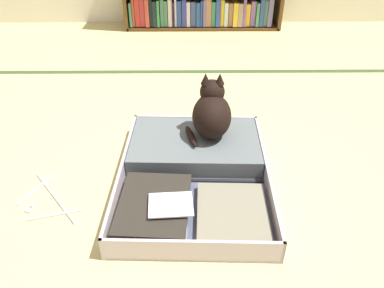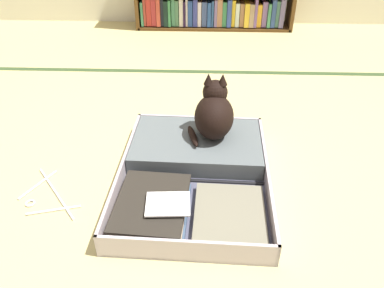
{
  "view_description": "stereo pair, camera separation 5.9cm",
  "coord_description": "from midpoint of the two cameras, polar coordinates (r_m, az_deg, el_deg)",
  "views": [
    {
      "loc": [
        -0.0,
        -1.17,
        1.08
      ],
      "look_at": [
        0.01,
        0.09,
        0.2
      ],
      "focal_mm": 34.98,
      "sensor_mm": 36.0,
      "label": 1
    },
    {
      "loc": [
        0.06,
        -1.17,
        1.08
      ],
      "look_at": [
        0.01,
        0.09,
        0.2
      ],
      "focal_mm": 34.98,
      "sensor_mm": 36.0,
      "label": 2
    }
  ],
  "objects": [
    {
      "name": "tatami_border",
      "position": [
        2.66,
        -1.15,
        10.98
      ],
      "size": [
        4.8,
        0.05,
        0.0
      ],
      "color": "#334926",
      "rests_on": "ground_plane"
    },
    {
      "name": "ground_plane",
      "position": [
        1.59,
        -1.46,
        -7.75
      ],
      "size": [
        10.0,
        10.0,
        0.0
      ],
      "primitive_type": "plane",
      "color": "tan"
    },
    {
      "name": "black_cat",
      "position": [
        1.72,
        2.02,
        4.76
      ],
      "size": [
        0.23,
        0.24,
        0.29
      ],
      "color": "black",
      "rests_on": "open_suitcase"
    },
    {
      "name": "clothes_hanger",
      "position": [
        1.68,
        -22.26,
        -8.03
      ],
      "size": [
        0.28,
        0.31,
        0.01
      ],
      "color": "silver",
      "rests_on": "ground_plane"
    },
    {
      "name": "open_suitcase",
      "position": [
        1.66,
        -0.95,
        -3.67
      ],
      "size": [
        0.65,
        0.84,
        0.1
      ],
      "color": "#BAADB2",
      "rests_on": "ground_plane"
    }
  ]
}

